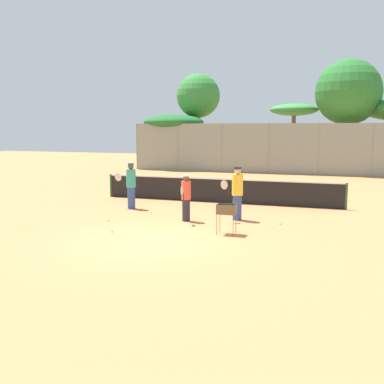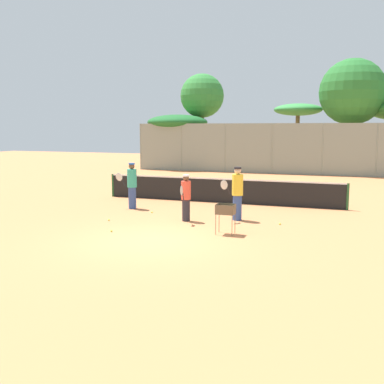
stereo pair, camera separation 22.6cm
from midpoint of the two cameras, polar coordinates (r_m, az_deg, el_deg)
ground_plane at (r=13.10m, az=-4.58°, el=-6.13°), size 80.00×80.00×0.00m
tennis_net at (r=19.48m, az=3.87°, el=0.26°), size 10.61×0.10×1.07m
back_fence at (r=32.24m, az=10.33°, el=5.44°), size 20.60×0.08×3.55m
tree_0 at (r=36.06m, az=-1.68°, el=8.83°), size 4.77×4.77×4.27m
tree_1 at (r=35.38m, az=13.49°, el=10.01°), size 3.63×3.63×5.04m
tree_2 at (r=34.10m, az=19.90°, el=11.82°), size 4.60×4.60×8.02m
tree_3 at (r=37.72m, az=1.47°, el=12.05°), size 3.58×3.58×7.63m
player_white_outfit at (r=18.13m, az=-7.29°, el=0.88°), size 0.94×0.38×1.84m
player_red_cap at (r=15.55m, az=-0.36°, el=-0.66°), size 0.34×0.89×1.62m
player_yellow_shirt at (r=15.79m, az=6.18°, el=-0.10°), size 0.70×0.78×1.87m
ball_cart at (r=13.69m, az=4.80°, el=-2.50°), size 0.56×0.41×0.93m
tennis_ball_0 at (r=17.23m, az=-4.74°, el=-2.56°), size 0.07×0.07×0.07m
tennis_ball_1 at (r=14.29m, az=-9.75°, el=-4.88°), size 0.07×0.07×0.07m
tennis_ball_2 at (r=15.42m, az=11.53°, el=-3.97°), size 0.07×0.07×0.07m
tennis_ball_3 at (r=15.99m, az=-10.12°, el=-3.50°), size 0.07×0.07×0.07m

